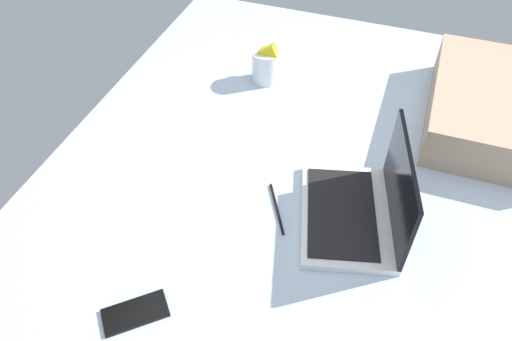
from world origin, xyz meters
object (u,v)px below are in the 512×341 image
(laptop, at_px, (361,207))
(pillow, at_px, (493,107))
(snack_cup, at_px, (266,65))
(cell_phone, at_px, (135,313))

(laptop, xyz_separation_m, pillow, (-0.50, 0.30, 0.02))
(laptop, height_order, snack_cup, laptop)
(cell_phone, bearing_deg, pillow, -78.31)
(snack_cup, height_order, cell_phone, snack_cup)
(laptop, bearing_deg, pillow, 134.58)
(pillow, bearing_deg, cell_phone, -37.36)
(snack_cup, distance_m, cell_phone, 0.91)
(snack_cup, bearing_deg, laptop, 40.29)
(laptop, bearing_deg, snack_cup, -154.37)
(pillow, bearing_deg, snack_cup, -89.11)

